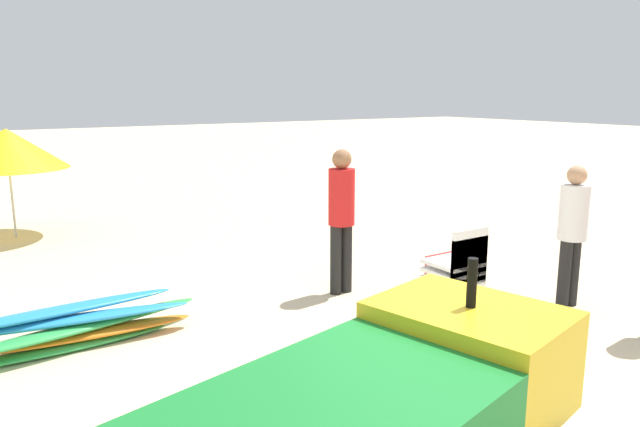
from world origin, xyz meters
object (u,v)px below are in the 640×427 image
at_px(lifeguard_near_center, 341,211).
at_px(beach_umbrella_left, 7,149).
at_px(utility_cart, 387,424).
at_px(stacked_plastic_chairs, 460,270).
at_px(lifeguard_near_right, 573,227).
at_px(surfboard_pile, 66,328).
at_px(cooler_box, 448,271).

height_order(lifeguard_near_center, beach_umbrella_left, beach_umbrella_left).
xyz_separation_m(utility_cart, stacked_plastic_chairs, (2.64, 2.02, -0.13)).
height_order(utility_cart, lifeguard_near_center, lifeguard_near_center).
xyz_separation_m(lifeguard_near_right, beach_umbrella_left, (-4.92, 7.28, 0.57)).
bearing_deg(stacked_plastic_chairs, beach_umbrella_left, 115.12).
distance_m(utility_cart, stacked_plastic_chairs, 3.32).
relative_size(lifeguard_near_right, beach_umbrella_left, 0.85).
bearing_deg(utility_cart, lifeguard_near_center, 57.82).
bearing_deg(surfboard_pile, lifeguard_near_center, -2.10).
distance_m(stacked_plastic_chairs, beach_umbrella_left, 7.89).
height_order(lifeguard_near_right, cooler_box, lifeguard_near_right).
bearing_deg(stacked_plastic_chairs, lifeguard_near_right, -6.72).
bearing_deg(beach_umbrella_left, surfboard_pile, -91.99).
bearing_deg(stacked_plastic_chairs, cooler_box, 49.00).
relative_size(stacked_plastic_chairs, lifeguard_near_center, 0.62).
distance_m(lifeguard_near_center, lifeguard_near_right, 2.66).
xyz_separation_m(surfboard_pile, cooler_box, (4.46, -0.67, -0.00)).
height_order(utility_cart, lifeguard_near_right, lifeguard_near_right).
relative_size(utility_cart, lifeguard_near_right, 1.67).
bearing_deg(stacked_plastic_chairs, surfboard_pile, 153.36).
distance_m(stacked_plastic_chairs, lifeguard_near_right, 1.63).
bearing_deg(lifeguard_near_center, lifeguard_near_right, -43.63).
distance_m(utility_cart, beach_umbrella_left, 9.17).
distance_m(surfboard_pile, lifeguard_near_right, 5.52).
relative_size(utility_cart, surfboard_pile, 1.00).
bearing_deg(cooler_box, lifeguard_near_right, -63.31).
xyz_separation_m(surfboard_pile, lifeguard_near_center, (3.18, -0.12, 0.83)).
bearing_deg(utility_cart, cooler_box, 40.94).
distance_m(lifeguard_near_center, cooler_box, 1.63).
bearing_deg(lifeguard_near_center, cooler_box, -23.39).
height_order(utility_cart, surfboard_pile, utility_cart).
xyz_separation_m(utility_cart, lifeguard_near_right, (4.23, 1.83, 0.16)).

